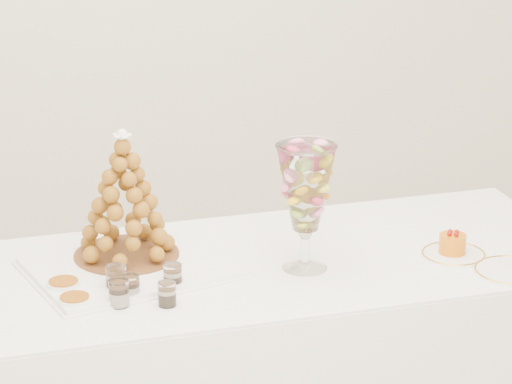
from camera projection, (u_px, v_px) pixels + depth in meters
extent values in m
cube|color=white|center=(255.00, 378.00, 3.70)|extent=(2.03, 0.91, 0.74)
cube|color=white|center=(255.00, 264.00, 3.57)|extent=(2.02, 0.90, 0.01)
cube|color=white|center=(133.00, 267.00, 3.52)|extent=(0.66, 0.56, 0.02)
cylinder|color=white|center=(305.00, 264.00, 3.53)|extent=(0.13, 0.13, 0.02)
cylinder|color=white|center=(305.00, 247.00, 3.51)|extent=(0.03, 0.03, 0.09)
sphere|color=white|center=(305.00, 232.00, 3.50)|extent=(0.04, 0.04, 0.04)
cylinder|color=white|center=(453.00, 255.00, 3.62)|extent=(0.20, 0.20, 0.01)
cylinder|color=white|center=(511.00, 271.00, 3.50)|extent=(0.22, 0.22, 0.01)
cylinder|color=white|center=(116.00, 279.00, 3.36)|extent=(0.06, 0.06, 0.08)
cylinder|color=white|center=(131.00, 287.00, 3.33)|extent=(0.06, 0.06, 0.07)
cylinder|color=white|center=(173.00, 276.00, 3.39)|extent=(0.06, 0.06, 0.07)
cylinder|color=white|center=(119.00, 293.00, 3.28)|extent=(0.06, 0.06, 0.08)
cylinder|color=white|center=(167.00, 294.00, 3.28)|extent=(0.06, 0.06, 0.07)
cylinder|color=white|center=(64.00, 286.00, 3.38)|extent=(0.09, 0.09, 0.03)
cylinder|color=white|center=(75.00, 302.00, 3.28)|extent=(0.09, 0.09, 0.03)
cylinder|color=brown|center=(127.00, 254.00, 3.57)|extent=(0.31, 0.31, 0.01)
cone|color=brown|center=(124.00, 194.00, 3.51)|extent=(0.31, 0.31, 0.37)
sphere|color=white|center=(122.00, 136.00, 3.45)|extent=(0.04, 0.04, 0.04)
cylinder|color=#D06909|center=(453.00, 244.00, 3.61)|extent=(0.08, 0.08, 0.06)
sphere|color=#910D05|center=(457.00, 232.00, 3.61)|extent=(0.01, 0.01, 0.01)
sphere|color=#910D05|center=(450.00, 231.00, 3.61)|extent=(0.01, 0.01, 0.01)
sphere|color=#910D05|center=(449.00, 234.00, 3.59)|extent=(0.01, 0.01, 0.01)
sphere|color=#910D05|center=(456.00, 234.00, 3.59)|extent=(0.01, 0.01, 0.01)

